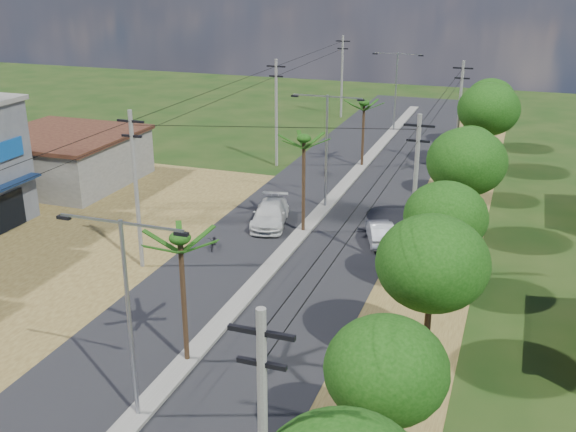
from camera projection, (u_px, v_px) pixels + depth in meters
name	position (u px, v px, depth m)	size (l,w,h in m)	color
ground	(138.00, 417.00, 25.51)	(160.00, 160.00, 0.00)	black
road	(276.00, 263.00, 38.76)	(12.00, 110.00, 0.04)	black
median	(293.00, 243.00, 41.39)	(1.00, 90.00, 0.18)	#605E56
dirt_shoulder_east	(424.00, 284.00, 36.12)	(5.00, 90.00, 0.03)	#503F1B
low_shed	(64.00, 158.00, 52.59)	(10.40, 10.40, 3.95)	#605E56
tree_east_b	(386.00, 370.00, 21.18)	(4.00, 4.00, 5.83)	black
tree_east_c	(432.00, 263.00, 26.98)	(4.60, 4.60, 6.83)	black
tree_east_d	(446.00, 217.00, 33.45)	(4.20, 4.20, 6.13)	black
tree_east_e	(467.00, 162.00, 40.20)	(4.80, 4.80, 7.14)	black
tree_east_f	(470.00, 149.00, 47.81)	(3.80, 3.80, 5.52)	black
tree_east_g	(489.00, 109.00, 54.23)	(5.00, 5.00, 7.38)	black
tree_east_h	(491.00, 99.00, 61.61)	(4.40, 4.40, 6.52)	black
palm_median_near	(180.00, 244.00, 27.12)	(2.00, 2.00, 6.15)	black
palm_median_mid	(304.00, 143.00, 41.14)	(2.00, 2.00, 6.55)	black
palm_median_far	(364.00, 106.00, 55.51)	(2.00, 2.00, 5.85)	black
streetlight_near	(128.00, 305.00, 23.84)	(5.10, 0.18, 8.00)	gray
streetlight_mid	(327.00, 142.00, 45.95)	(5.10, 0.18, 8.00)	gray
streetlight_far	(396.00, 85.00, 68.05)	(5.10, 0.18, 8.00)	gray
utility_pole_w_b	(136.00, 187.00, 36.64)	(1.60, 0.24, 9.00)	#605E56
utility_pole_w_c	(276.00, 111.00, 56.10)	(1.60, 0.24, 9.00)	#605E56
utility_pole_w_d	(342.00, 75.00, 74.67)	(1.60, 0.24, 9.00)	#605E56
utility_pole_e_b	(415.00, 193.00, 35.66)	(1.60, 0.24, 9.00)	#605E56
utility_pole_e_c	(459.00, 113.00, 55.12)	(1.60, 0.24, 9.00)	#605E56
car_silver_mid	(380.00, 233.00, 41.38)	(1.43, 4.11, 1.35)	#ACADB4
car_white_far	(270.00, 214.00, 44.20)	(2.10, 5.16, 1.50)	#B2B1AD
moto_rider_west_a	(213.00, 242.00, 40.58)	(0.55, 1.57, 0.83)	black
moto_rider_west_b	(326.00, 170.00, 54.97)	(0.43, 1.54, 0.92)	black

